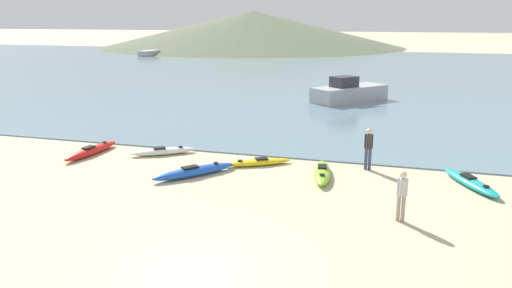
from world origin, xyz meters
TOP-DOWN VIEW (x-y plane):
  - ground_plane at (0.00, 0.00)m, footprint 400.00×400.00m
  - bay_water at (0.00, 45.27)m, footprint 160.00×70.00m
  - far_hill_left at (-25.44, 88.03)m, footprint 60.08×60.08m
  - kayak_on_sand_0 at (-0.96, 8.98)m, footprint 2.65×1.94m
  - kayak_on_sand_1 at (-2.89, 6.92)m, footprint 2.61×3.03m
  - kayak_on_sand_2 at (-8.44, 8.45)m, footprint 0.83×3.37m
  - kayak_on_sand_3 at (-5.43, 9.33)m, footprint 2.68×2.09m
  - kayak_on_sand_4 at (7.03, 8.64)m, footprint 1.98×3.20m
  - kayak_on_sand_5 at (1.78, 8.18)m, footprint 1.06×3.04m
  - person_near_foreground at (4.67, 4.68)m, footprint 0.31×0.24m
  - person_near_waterline at (3.35, 9.64)m, footprint 0.34×0.24m
  - moored_boat_0 at (-33.38, 60.01)m, footprint 2.04×3.97m
  - moored_boat_1 at (0.81, 25.79)m, footprint 5.19×5.76m

SIDE VIEW (x-z plane):
  - ground_plane at x=0.00m, z-range 0.00..0.00m
  - bay_water at x=0.00m, z-range 0.00..0.06m
  - kayak_on_sand_0 at x=-0.96m, z-range -0.02..0.28m
  - kayak_on_sand_3 at x=-5.43m, z-range -0.02..0.32m
  - kayak_on_sand_4 at x=7.03m, z-range -0.02..0.33m
  - kayak_on_sand_2 at x=-8.44m, z-range -0.02..0.37m
  - kayak_on_sand_5 at x=1.78m, z-range -0.02..0.38m
  - kayak_on_sand_1 at x=-2.89m, z-range -0.02..0.39m
  - moored_boat_0 at x=-33.38m, z-range 0.06..0.87m
  - moored_boat_1 at x=0.81m, z-range -0.21..1.58m
  - person_near_foreground at x=4.67m, z-range 0.11..1.65m
  - person_near_waterline at x=3.35m, z-range 0.12..1.79m
  - far_hill_left at x=-25.44m, z-range 0.00..7.05m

